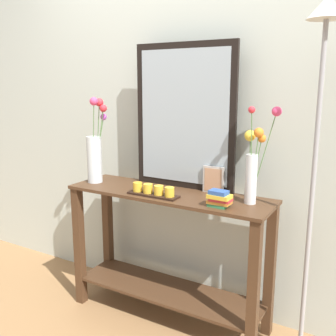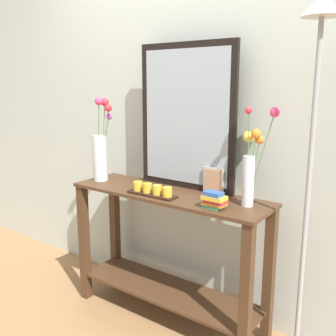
# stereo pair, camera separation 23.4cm
# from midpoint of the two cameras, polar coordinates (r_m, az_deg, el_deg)

# --- Properties ---
(ground_plane) EXTENTS (7.00, 6.00, 0.02)m
(ground_plane) POSITION_cam_midpoint_polar(r_m,az_deg,el_deg) (2.73, -2.63, -20.95)
(ground_plane) COLOR #997047
(wall_back) EXTENTS (6.40, 0.08, 2.70)m
(wall_back) POSITION_cam_midpoint_polar(r_m,az_deg,el_deg) (2.56, 0.90, 9.18)
(wall_back) COLOR beige
(wall_back) RESTS_ON ground
(console_table) EXTENTS (1.29, 0.38, 0.84)m
(console_table) POSITION_cam_midpoint_polar(r_m,az_deg,el_deg) (2.49, -2.74, -11.19)
(console_table) COLOR #472D1C
(console_table) RESTS_ON ground
(mirror_leaning) EXTENTS (0.68, 0.03, 0.89)m
(mirror_leaning) POSITION_cam_midpoint_polar(r_m,az_deg,el_deg) (2.42, -0.41, 7.42)
(mirror_leaning) COLOR black
(mirror_leaning) RESTS_ON console_table
(tall_vase_left) EXTENTS (0.15, 0.14, 0.57)m
(tall_vase_left) POSITION_cam_midpoint_polar(r_m,az_deg,el_deg) (2.65, -13.10, 2.25)
(tall_vase_left) COLOR silver
(tall_vase_left) RESTS_ON console_table
(vase_right) EXTENTS (0.20, 0.12, 0.53)m
(vase_right) POSITION_cam_midpoint_polar(r_m,az_deg,el_deg) (2.14, 9.43, 1.09)
(vase_right) COLOR silver
(vase_right) RESTS_ON console_table
(candle_tray) EXTENTS (0.32, 0.09, 0.07)m
(candle_tray) POSITION_cam_midpoint_polar(r_m,az_deg,el_deg) (2.31, -5.08, -3.42)
(candle_tray) COLOR black
(candle_tray) RESTS_ON console_table
(picture_frame_small) EXTENTS (0.13, 0.01, 0.16)m
(picture_frame_small) POSITION_cam_midpoint_polar(r_m,az_deg,el_deg) (2.35, 3.81, -1.76)
(picture_frame_small) COLOR #B7B2AD
(picture_frame_small) RESTS_ON console_table
(book_stack) EXTENTS (0.13, 0.10, 0.09)m
(book_stack) POSITION_cam_midpoint_polar(r_m,az_deg,el_deg) (2.10, 4.34, -4.56)
(book_stack) COLOR #388E56
(book_stack) RESTS_ON console_table
(floor_lamp) EXTENTS (0.24, 0.24, 1.87)m
(floor_lamp) POSITION_cam_midpoint_polar(r_m,az_deg,el_deg) (1.96, 17.79, 5.05)
(floor_lamp) COLOR #9E9EA3
(floor_lamp) RESTS_ON ground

